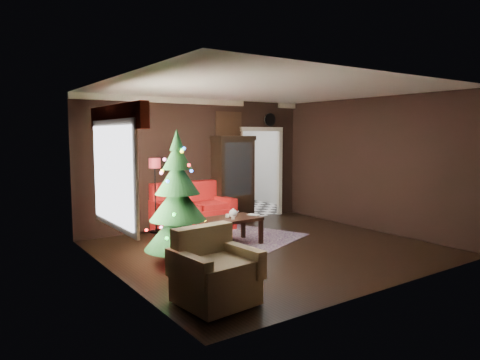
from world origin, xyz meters
TOP-DOWN VIEW (x-y plane):
  - floor at (0.00, 0.00)m, footprint 5.50×5.50m
  - ceiling at (0.00, 0.00)m, footprint 5.50×5.50m
  - wall_back at (0.00, 2.50)m, footprint 5.50×0.00m
  - wall_front at (0.00, -2.50)m, footprint 5.50×0.00m
  - wall_left at (-2.75, 0.00)m, footprint 0.00×5.50m
  - wall_right at (2.75, 0.00)m, footprint 0.00×5.50m
  - doorway at (1.70, 2.50)m, footprint 1.10×0.10m
  - left_window at (-2.71, 0.20)m, footprint 0.05×1.60m
  - valance at (-2.63, 0.20)m, footprint 0.12×2.10m
  - kitchen_floor at (1.70, 4.00)m, footprint 3.00×3.00m
  - kitchen_window at (1.70, 5.45)m, footprint 0.70×0.06m
  - rug at (-0.14, 0.73)m, footprint 2.97×2.60m
  - loveseat at (-0.40, 2.05)m, footprint 1.70×0.90m
  - curio_cabinet at (0.75, 2.27)m, footprint 0.90×0.45m
  - floor_lamp at (-1.30, 1.95)m, footprint 0.25×0.25m
  - christmas_tree at (-1.79, -0.01)m, footprint 1.28×1.28m
  - armchair at (-2.12, -1.66)m, footprint 0.94×0.94m
  - coffee_table at (-0.44, 0.60)m, footprint 1.11×0.68m
  - teapot at (-0.37, 0.59)m, footprint 0.18×0.18m
  - cup_a at (-0.46, 0.45)m, footprint 0.06×0.06m
  - cup_b at (-0.44, 0.67)m, footprint 0.09×0.09m
  - book at (-0.00, 0.53)m, footprint 0.14×0.07m
  - wall_clock at (1.95, 2.45)m, footprint 0.32×0.32m
  - painting at (0.75, 2.46)m, footprint 0.62×0.05m
  - kitchen_counter at (1.70, 5.20)m, footprint 1.80×0.60m
  - kitchen_table at (1.40, 3.70)m, footprint 0.70×0.70m

SIDE VIEW (x-z plane):
  - floor at x=0.00m, z-range 0.00..0.00m
  - kitchen_floor at x=1.70m, z-range 0.00..0.00m
  - rug at x=-0.14m, z-range 0.00..0.01m
  - coffee_table at x=-0.44m, z-range 0.01..0.51m
  - kitchen_table at x=1.40m, z-range 0.00..0.75m
  - kitchen_counter at x=1.70m, z-range 0.00..0.90m
  - armchair at x=-2.12m, z-range 0.02..0.90m
  - loveseat at x=-0.40m, z-range 0.00..1.00m
  - cup_a at x=-0.46m, z-range 0.51..0.56m
  - cup_b at x=-0.44m, z-range 0.51..0.57m
  - teapot at x=-0.37m, z-range 0.51..0.67m
  - book at x=0.00m, z-range 0.51..0.71m
  - floor_lamp at x=-1.30m, z-range 0.09..1.57m
  - curio_cabinet at x=0.75m, z-range 0.00..1.90m
  - christmas_tree at x=-1.79m, z-range 0.06..2.04m
  - doorway at x=1.70m, z-range 0.00..2.10m
  - wall_back at x=0.00m, z-range -1.35..4.15m
  - wall_front at x=0.00m, z-range -1.35..4.15m
  - wall_left at x=-2.75m, z-range -1.35..4.15m
  - wall_right at x=2.75m, z-range -1.35..4.15m
  - left_window at x=-2.71m, z-range 0.75..2.15m
  - kitchen_window at x=1.70m, z-range 1.35..2.05m
  - painting at x=0.75m, z-range 1.99..2.51m
  - valance at x=-2.63m, z-range 2.10..2.44m
  - wall_clock at x=1.95m, z-range 2.35..2.41m
  - ceiling at x=0.00m, z-range 2.80..2.80m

